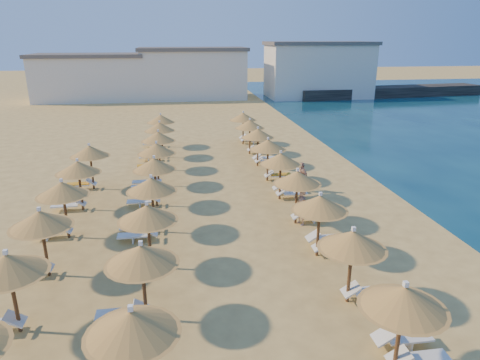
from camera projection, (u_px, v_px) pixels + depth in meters
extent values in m
plane|color=#DDB761|center=(236.00, 234.00, 19.88)|extent=(220.00, 220.00, 0.00)
cube|color=black|center=(390.00, 92.00, 65.72)|extent=(30.26, 7.25, 1.50)
cube|color=silver|center=(91.00, 79.00, 61.42)|extent=(15.00, 8.00, 6.00)
cube|color=#59514C|center=(88.00, 55.00, 60.39)|extent=(15.60, 8.48, 0.50)
cube|color=silver|center=(193.00, 75.00, 63.40)|extent=(15.00, 8.00, 6.80)
cube|color=#59514C|center=(192.00, 49.00, 62.24)|extent=(15.60, 8.48, 0.50)
cube|color=silver|center=(318.00, 71.00, 64.26)|extent=(15.00, 8.00, 7.60)
cube|color=#59514C|center=(320.00, 43.00, 62.97)|extent=(15.60, 8.48, 0.50)
cylinder|color=brown|center=(398.00, 337.00, 11.36)|extent=(0.12, 0.12, 2.30)
cone|color=#AC7731|center=(404.00, 297.00, 10.97)|extent=(2.16, 2.16, 0.64)
cone|color=#AC7731|center=(403.00, 306.00, 11.05)|extent=(2.33, 2.33, 0.12)
cube|color=white|center=(406.00, 284.00, 10.85)|extent=(0.12, 0.12, 0.14)
cylinder|color=brown|center=(350.00, 272.00, 14.48)|extent=(0.12, 0.12, 2.30)
cone|color=#AC7731|center=(353.00, 240.00, 14.09)|extent=(2.16, 2.16, 0.64)
cone|color=#AC7731|center=(352.00, 247.00, 14.17)|extent=(2.33, 2.33, 0.12)
cube|color=white|center=(354.00, 229.00, 13.97)|extent=(0.12, 0.12, 0.14)
cylinder|color=brown|center=(318.00, 230.00, 17.60)|extent=(0.12, 0.12, 2.30)
cone|color=#AC7731|center=(320.00, 203.00, 17.21)|extent=(2.16, 2.16, 0.64)
cone|color=#AC7731|center=(320.00, 209.00, 17.29)|extent=(2.33, 2.33, 0.12)
cube|color=white|center=(321.00, 194.00, 17.09)|extent=(0.12, 0.12, 0.14)
cylinder|color=brown|center=(296.00, 201.00, 20.72)|extent=(0.12, 0.12, 2.30)
cone|color=#AC7731|center=(297.00, 177.00, 20.33)|extent=(2.16, 2.16, 0.64)
cone|color=#AC7731|center=(297.00, 183.00, 20.41)|extent=(2.33, 2.33, 0.12)
cube|color=white|center=(298.00, 170.00, 20.21)|extent=(0.12, 0.12, 0.14)
cylinder|color=brown|center=(280.00, 180.00, 23.84)|extent=(0.12, 0.12, 2.30)
cone|color=#AC7731|center=(281.00, 159.00, 23.45)|extent=(2.16, 2.16, 0.64)
cone|color=#AC7731|center=(281.00, 163.00, 23.53)|extent=(2.33, 2.33, 0.12)
cube|color=white|center=(281.00, 152.00, 23.33)|extent=(0.12, 0.12, 0.14)
cylinder|color=brown|center=(268.00, 163.00, 26.96)|extent=(0.12, 0.12, 2.30)
cone|color=#AC7731|center=(268.00, 144.00, 26.57)|extent=(2.16, 2.16, 0.64)
cone|color=#AC7731|center=(268.00, 149.00, 26.65)|extent=(2.33, 2.33, 0.12)
cube|color=white|center=(268.00, 138.00, 26.45)|extent=(0.12, 0.12, 0.14)
cylinder|color=brown|center=(258.00, 150.00, 30.08)|extent=(0.12, 0.12, 2.30)
cone|color=#AC7731|center=(258.00, 133.00, 29.69)|extent=(2.16, 2.16, 0.64)
cone|color=#AC7731|center=(258.00, 137.00, 29.77)|extent=(2.33, 2.33, 0.12)
cube|color=white|center=(258.00, 128.00, 29.57)|extent=(0.12, 0.12, 0.14)
cylinder|color=brown|center=(250.00, 140.00, 33.20)|extent=(0.12, 0.12, 2.30)
cone|color=#AC7731|center=(250.00, 124.00, 32.81)|extent=(2.16, 2.16, 0.64)
cone|color=#AC7731|center=(250.00, 127.00, 32.89)|extent=(2.33, 2.33, 0.12)
cube|color=white|center=(250.00, 119.00, 32.69)|extent=(0.12, 0.12, 0.14)
cylinder|color=brown|center=(243.00, 131.00, 36.32)|extent=(0.12, 0.12, 2.30)
cone|color=#AC7731|center=(243.00, 116.00, 35.93)|extent=(2.16, 2.16, 0.64)
cone|color=#AC7731|center=(243.00, 120.00, 36.02)|extent=(2.33, 2.33, 0.12)
cube|color=white|center=(243.00, 112.00, 35.81)|extent=(0.12, 0.12, 0.14)
cone|color=#AC7731|center=(132.00, 322.00, 10.01)|extent=(2.16, 2.16, 0.64)
cone|color=#AC7731|center=(133.00, 331.00, 10.09)|extent=(2.33, 2.33, 0.12)
cube|color=white|center=(130.00, 308.00, 9.88)|extent=(0.12, 0.12, 0.14)
cylinder|color=brown|center=(144.00, 289.00, 13.51)|extent=(0.12, 0.12, 2.30)
cone|color=#AC7731|center=(141.00, 254.00, 13.13)|extent=(2.16, 2.16, 0.64)
cone|color=#AC7731|center=(142.00, 262.00, 13.21)|extent=(2.33, 2.33, 0.12)
cube|color=white|center=(140.00, 243.00, 13.00)|extent=(0.12, 0.12, 0.14)
cylinder|color=brown|center=(150.00, 242.00, 16.63)|extent=(0.12, 0.12, 2.30)
cone|color=#AC7731|center=(147.00, 213.00, 16.25)|extent=(2.16, 2.16, 0.64)
cone|color=#AC7731|center=(148.00, 219.00, 16.33)|extent=(2.33, 2.33, 0.12)
cube|color=white|center=(147.00, 203.00, 16.12)|extent=(0.12, 0.12, 0.14)
cylinder|color=brown|center=(153.00, 209.00, 19.76)|extent=(0.12, 0.12, 2.30)
cone|color=#AC7731|center=(151.00, 184.00, 19.37)|extent=(2.16, 2.16, 0.64)
cone|color=#AC7731|center=(152.00, 190.00, 19.45)|extent=(2.33, 2.33, 0.12)
cube|color=white|center=(151.00, 176.00, 19.24)|extent=(0.12, 0.12, 0.14)
cylinder|color=brown|center=(156.00, 186.00, 22.88)|extent=(0.12, 0.12, 2.30)
cone|color=#AC7731|center=(154.00, 164.00, 22.49)|extent=(2.16, 2.16, 0.64)
cone|color=#AC7731|center=(155.00, 169.00, 22.57)|extent=(2.33, 2.33, 0.12)
cube|color=white|center=(154.00, 157.00, 22.37)|extent=(0.12, 0.12, 0.14)
cylinder|color=brown|center=(158.00, 168.00, 26.00)|extent=(0.12, 0.12, 2.30)
cone|color=#AC7731|center=(157.00, 149.00, 25.61)|extent=(2.16, 2.16, 0.64)
cone|color=#AC7731|center=(157.00, 153.00, 25.69)|extent=(2.33, 2.33, 0.12)
cube|color=white|center=(156.00, 142.00, 25.49)|extent=(0.12, 0.12, 0.14)
cylinder|color=brown|center=(159.00, 154.00, 29.12)|extent=(0.12, 0.12, 2.30)
cone|color=#AC7731|center=(158.00, 136.00, 28.73)|extent=(2.16, 2.16, 0.64)
cone|color=#AC7731|center=(158.00, 140.00, 28.81)|extent=(2.33, 2.33, 0.12)
cube|color=white|center=(158.00, 131.00, 28.61)|extent=(0.12, 0.12, 0.14)
cylinder|color=brown|center=(161.00, 143.00, 32.24)|extent=(0.12, 0.12, 2.30)
cone|color=#AC7731|center=(160.00, 127.00, 31.85)|extent=(2.16, 2.16, 0.64)
cone|color=#AC7731|center=(160.00, 130.00, 31.93)|extent=(2.33, 2.33, 0.12)
cube|color=white|center=(159.00, 122.00, 31.73)|extent=(0.12, 0.12, 0.14)
cylinder|color=brown|center=(162.00, 133.00, 35.36)|extent=(0.12, 0.12, 2.30)
cone|color=#AC7731|center=(161.00, 119.00, 34.97)|extent=(2.16, 2.16, 0.64)
cone|color=#AC7731|center=(161.00, 122.00, 35.05)|extent=(2.33, 2.33, 0.12)
cube|color=white|center=(160.00, 114.00, 34.85)|extent=(0.12, 0.12, 0.14)
cylinder|color=brown|center=(15.00, 299.00, 12.97)|extent=(0.12, 0.12, 2.30)
cone|color=#AC7731|center=(8.00, 264.00, 12.58)|extent=(2.16, 2.16, 0.64)
cone|color=#AC7731|center=(9.00, 272.00, 12.67)|extent=(2.33, 2.33, 0.12)
cube|color=white|center=(5.00, 252.00, 12.46)|extent=(0.12, 0.12, 0.14)
cylinder|color=brown|center=(45.00, 248.00, 16.09)|extent=(0.12, 0.12, 2.30)
cone|color=#AC7731|center=(40.00, 219.00, 15.70)|extent=(2.16, 2.16, 0.64)
cone|color=#AC7731|center=(41.00, 225.00, 15.79)|extent=(2.33, 2.33, 0.12)
cube|color=white|center=(39.00, 209.00, 15.58)|extent=(0.12, 0.12, 0.14)
cylinder|color=brown|center=(66.00, 214.00, 19.21)|extent=(0.12, 0.12, 2.30)
cone|color=#AC7731|center=(62.00, 189.00, 18.82)|extent=(2.16, 2.16, 0.64)
cone|color=#AC7731|center=(63.00, 194.00, 18.91)|extent=(2.33, 2.33, 0.12)
cube|color=white|center=(61.00, 180.00, 18.70)|extent=(0.12, 0.12, 0.14)
cylinder|color=brown|center=(81.00, 189.00, 22.33)|extent=(0.12, 0.12, 2.30)
cone|color=#AC7731|center=(78.00, 167.00, 21.94)|extent=(2.16, 2.16, 0.64)
cone|color=#AC7731|center=(79.00, 172.00, 22.03)|extent=(2.33, 2.33, 0.12)
cube|color=white|center=(77.00, 160.00, 21.82)|extent=(0.12, 0.12, 0.14)
cylinder|color=brown|center=(92.00, 171.00, 25.45)|extent=(0.12, 0.12, 2.30)
cone|color=#AC7731|center=(90.00, 151.00, 25.07)|extent=(2.16, 2.16, 0.64)
cone|color=#AC7731|center=(90.00, 155.00, 25.15)|extent=(2.33, 2.33, 0.12)
cube|color=white|center=(89.00, 144.00, 24.94)|extent=(0.12, 0.12, 0.14)
cube|color=white|center=(425.00, 358.00, 11.75)|extent=(1.36, 0.56, 0.06)
cube|color=white|center=(399.00, 357.00, 11.59)|extent=(0.58, 0.56, 0.40)
cube|color=white|center=(408.00, 337.00, 12.59)|extent=(1.36, 0.56, 0.06)
cube|color=white|center=(408.00, 341.00, 12.64)|extent=(0.06, 0.50, 0.32)
cube|color=white|center=(384.00, 336.00, 12.43)|extent=(0.58, 0.56, 0.40)
cube|color=white|center=(372.00, 291.00, 14.87)|extent=(1.36, 0.56, 0.06)
cube|color=white|center=(372.00, 295.00, 14.92)|extent=(0.06, 0.50, 0.32)
cube|color=white|center=(351.00, 289.00, 14.71)|extent=(0.58, 0.56, 0.40)
cube|color=white|center=(117.00, 314.00, 13.65)|extent=(1.36, 0.56, 0.06)
cube|color=white|center=(118.00, 318.00, 13.70)|extent=(0.06, 0.50, 0.32)
cube|color=white|center=(143.00, 308.00, 13.72)|extent=(0.58, 0.56, 0.40)
cube|color=white|center=(114.00, 332.00, 12.81)|extent=(1.36, 0.56, 0.06)
cube|color=white|center=(114.00, 336.00, 12.86)|extent=(0.06, 0.50, 0.32)
cube|color=white|center=(141.00, 325.00, 12.87)|extent=(0.58, 0.56, 0.40)
cube|color=orange|center=(114.00, 330.00, 12.79)|extent=(1.31, 0.51, 0.05)
cube|color=white|center=(338.00, 247.00, 17.99)|extent=(1.36, 0.56, 0.06)
cube|color=white|center=(337.00, 250.00, 18.04)|extent=(0.06, 0.50, 0.32)
cube|color=white|center=(320.00, 245.00, 17.83)|extent=(0.58, 0.56, 0.40)
cube|color=orange|center=(338.00, 246.00, 17.97)|extent=(1.31, 0.51, 0.05)
cube|color=white|center=(330.00, 238.00, 18.83)|extent=(1.36, 0.56, 0.06)
cube|color=white|center=(330.00, 241.00, 18.88)|extent=(0.06, 0.50, 0.32)
cube|color=white|center=(313.00, 236.00, 18.67)|extent=(0.58, 0.56, 0.40)
cube|color=white|center=(128.00, 262.00, 16.77)|extent=(1.36, 0.56, 0.06)
cube|color=white|center=(128.00, 266.00, 16.82)|extent=(0.06, 0.50, 0.32)
cube|color=white|center=(148.00, 258.00, 16.84)|extent=(0.58, 0.56, 0.40)
cube|color=orange|center=(127.00, 261.00, 16.75)|extent=(1.31, 0.51, 0.05)
cube|color=white|center=(313.00, 216.00, 21.11)|extent=(1.36, 0.56, 0.06)
cube|color=white|center=(313.00, 219.00, 21.16)|extent=(0.06, 0.50, 0.32)
cube|color=white|center=(298.00, 214.00, 20.95)|extent=(0.58, 0.56, 0.40)
cube|color=white|center=(135.00, 227.00, 19.89)|extent=(1.36, 0.56, 0.06)
cube|color=white|center=(135.00, 230.00, 19.94)|extent=(0.06, 0.50, 0.32)
cube|color=white|center=(152.00, 223.00, 19.96)|extent=(0.58, 0.56, 0.40)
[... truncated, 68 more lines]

